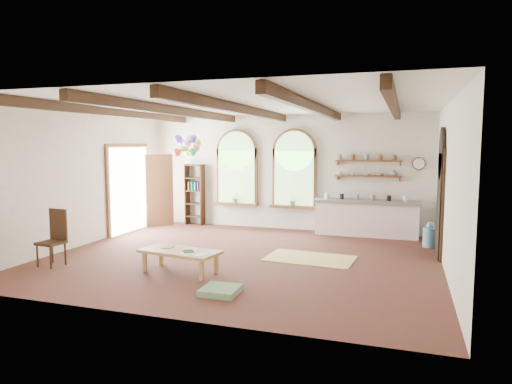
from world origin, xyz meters
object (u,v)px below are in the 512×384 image
at_px(coffee_table, 180,253).
at_px(balloon_cluster, 187,146).
at_px(side_chair, 52,250).
at_px(kitchen_counter, 366,218).

height_order(coffee_table, balloon_cluster, balloon_cluster).
relative_size(coffee_table, side_chair, 1.43).
distance_m(coffee_table, balloon_cluster, 4.54).
xyz_separation_m(side_chair, balloon_cluster, (0.93, 4.07, 2.03)).
height_order(side_chair, balloon_cluster, balloon_cluster).
height_order(kitchen_counter, balloon_cluster, balloon_cluster).
relative_size(kitchen_counter, coffee_table, 1.69).
bearing_deg(kitchen_counter, side_chair, -138.54).
xyz_separation_m(coffee_table, side_chair, (-2.62, -0.36, -0.06)).
xyz_separation_m(kitchen_counter, side_chair, (-5.63, -4.97, -0.16)).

